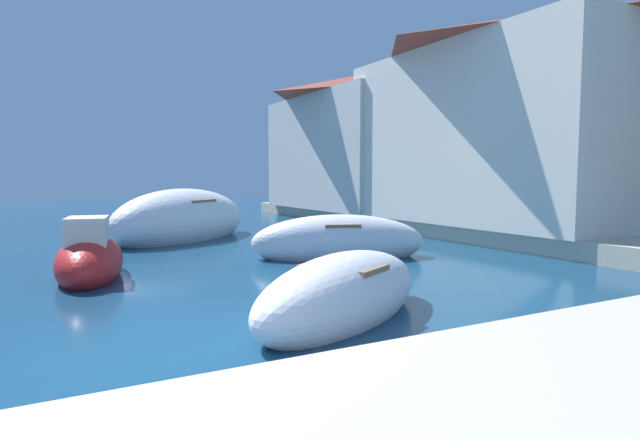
{
  "coord_description": "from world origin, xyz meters",
  "views": [
    {
      "loc": [
        -1.23,
        -5.99,
        2.06
      ],
      "look_at": [
        6.34,
        8.1,
        0.71
      ],
      "focal_mm": 29.67,
      "sensor_mm": 36.0,
      "label": 1
    }
  ],
  "objects_px": {
    "moored_boat_7": "(343,295)",
    "waterfront_building_main": "(509,119)",
    "moored_boat_0": "(182,221)",
    "waterfront_building_annex": "(369,140)",
    "moored_boat_6": "(90,260)",
    "moored_boat_4": "(339,242)"
  },
  "relations": [
    {
      "from": "moored_boat_4",
      "to": "moored_boat_6",
      "type": "height_order",
      "value": "moored_boat_6"
    },
    {
      "from": "moored_boat_0",
      "to": "waterfront_building_annex",
      "type": "height_order",
      "value": "waterfront_building_annex"
    },
    {
      "from": "moored_boat_0",
      "to": "waterfront_building_annex",
      "type": "xyz_separation_m",
      "value": [
        10.14,
        4.52,
        3.18
      ]
    },
    {
      "from": "waterfront_building_main",
      "to": "moored_boat_4",
      "type": "bearing_deg",
      "value": -168.09
    },
    {
      "from": "moored_boat_7",
      "to": "waterfront_building_main",
      "type": "relative_size",
      "value": 0.39
    },
    {
      "from": "moored_boat_0",
      "to": "waterfront_building_main",
      "type": "height_order",
      "value": "waterfront_building_main"
    },
    {
      "from": "moored_boat_6",
      "to": "waterfront_building_annex",
      "type": "relative_size",
      "value": 0.36
    },
    {
      "from": "waterfront_building_main",
      "to": "moored_boat_0",
      "type": "bearing_deg",
      "value": 158.06
    },
    {
      "from": "waterfront_building_main",
      "to": "moored_boat_7",
      "type": "bearing_deg",
      "value": -147.92
    },
    {
      "from": "moored_boat_0",
      "to": "moored_boat_4",
      "type": "relative_size",
      "value": 1.31
    },
    {
      "from": "moored_boat_4",
      "to": "waterfront_building_main",
      "type": "relative_size",
      "value": 0.44
    },
    {
      "from": "waterfront_building_main",
      "to": "waterfront_building_annex",
      "type": "xyz_separation_m",
      "value": [
        -0.0,
        8.61,
        -0.19
      ]
    },
    {
      "from": "moored_boat_0",
      "to": "moored_boat_7",
      "type": "xyz_separation_m",
      "value": [
        -0.29,
        -10.62,
        -0.24
      ]
    },
    {
      "from": "moored_boat_7",
      "to": "waterfront_building_main",
      "type": "distance_m",
      "value": 12.82
    },
    {
      "from": "moored_boat_6",
      "to": "waterfront_building_main",
      "type": "relative_size",
      "value": 0.32
    },
    {
      "from": "moored_boat_4",
      "to": "waterfront_building_annex",
      "type": "xyz_separation_m",
      "value": [
        7.62,
        10.21,
        3.37
      ]
    },
    {
      "from": "moored_boat_6",
      "to": "moored_boat_7",
      "type": "relative_size",
      "value": 0.84
    },
    {
      "from": "moored_boat_7",
      "to": "waterfront_building_main",
      "type": "height_order",
      "value": "waterfront_building_main"
    },
    {
      "from": "moored_boat_6",
      "to": "waterfront_building_annex",
      "type": "xyz_separation_m",
      "value": [
        13.34,
        10.09,
        3.4
      ]
    },
    {
      "from": "moored_boat_7",
      "to": "moored_boat_6",
      "type": "bearing_deg",
      "value": 90.45
    },
    {
      "from": "moored_boat_7",
      "to": "waterfront_building_annex",
      "type": "relative_size",
      "value": 0.43
    },
    {
      "from": "moored_boat_4",
      "to": "moored_boat_7",
      "type": "distance_m",
      "value": 5.67
    }
  ]
}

